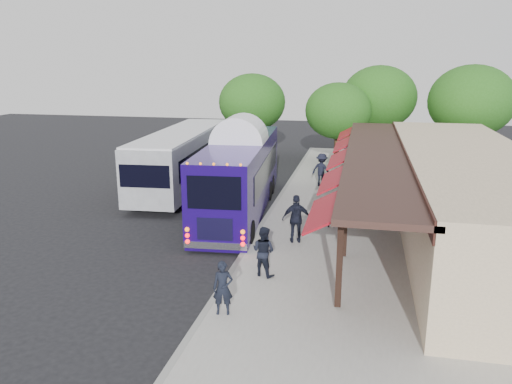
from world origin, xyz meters
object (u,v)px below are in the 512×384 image
Objects in this scene: city_bus at (183,156)px; ped_b at (263,251)px; coach_bus at (240,172)px; ped_d at (322,170)px; sign_board at (329,210)px; ped_c at (296,219)px; ped_a at (223,288)px.

ped_b is (7.08, -11.57, -0.83)m from city_bus.
coach_bus is 6.92× the size of ped_b.
ped_d is (0.82, 12.95, 0.10)m from ped_b.
sign_board is at bearing -38.08° from city_bus.
ped_d is at bearing 104.09° from sign_board.
city_bus is 6.46× the size of ped_c.
sign_board is at bearing -27.76° from coach_bus.
coach_bus is 6.06m from city_bus.
ped_a is 0.92× the size of ped_b.
ped_a is at bearing 99.97° from ped_b.
ped_a is (2.05, -10.30, -1.07)m from coach_bus.
ped_d is at bearing 6.09° from city_bus.
sign_board is (1.13, 2.14, -0.19)m from ped_c.
ped_b is at bearing 65.49° from ped_a.
ped_b is 5.82m from sign_board.
ped_c reaches higher than sign_board.
city_bus is at bearing -36.75° from ped_b.
coach_bus is 5.29m from ped_c.
ped_a is 15.87m from ped_d.
city_bus is 15.84m from ped_a.
sign_board is at bearing -85.92° from ped_b.
ped_a is 2.92m from ped_b.
ped_a reaches higher than sign_board.
city_bus reaches higher than ped_a.
city_bus reaches higher than sign_board.
ped_c is at bearing -50.41° from city_bus.
coach_bus is 7.49× the size of ped_a.
city_bus is 13.59m from ped_b.
coach_bus is at bearing -64.06° from ped_c.
coach_bus is at bearing 81.14° from ped_d.
ped_a is at bearing 108.21° from ped_d.
ped_d is (0.18, 9.55, -0.01)m from ped_c.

